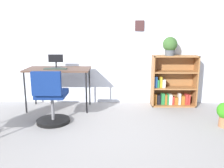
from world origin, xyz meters
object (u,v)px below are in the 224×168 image
bookshelf_low (172,84)px  keyboard (56,69)px  monitor (56,62)px  desk (58,72)px  potted_plant_on_shelf (170,45)px  office_chair (51,101)px

bookshelf_low → keyboard: bearing=-170.8°
monitor → keyboard: 0.17m
keyboard → bookshelf_low: 2.21m
desk → keyboard: (-0.02, -0.09, 0.07)m
monitor → bookshelf_low: (2.17, 0.22, -0.45)m
potted_plant_on_shelf → monitor: bearing=-175.6°
monitor → potted_plant_on_shelf: size_ratio=0.78×
office_chair → bookshelf_low: 2.31m
desk → potted_plant_on_shelf: 2.10m
bookshelf_low → potted_plant_on_shelf: (-0.09, -0.05, 0.73)m
office_chair → potted_plant_on_shelf: 2.34m
desk → potted_plant_on_shelf: potted_plant_on_shelf is taller
desk → monitor: monitor is taller
keyboard → bookshelf_low: bearing=9.2°
desk → bookshelf_low: 2.16m
bookshelf_low → monitor: bearing=-174.3°
keyboard → potted_plant_on_shelf: size_ratio=1.18×
office_chair → bookshelf_low: bearing=26.2°
bookshelf_low → potted_plant_on_shelf: 0.74m
desk → bookshelf_low: size_ratio=1.19×
monitor → keyboard: monitor is taller
keyboard → potted_plant_on_shelf: 2.12m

